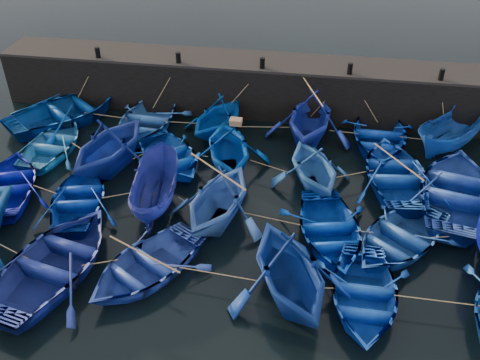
% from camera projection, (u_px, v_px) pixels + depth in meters
% --- Properties ---
extents(ground, '(120.00, 120.00, 0.00)m').
position_uv_depth(ground, '(225.00, 249.00, 18.58)').
color(ground, black).
rests_on(ground, ground).
extents(quay_wall, '(26.00, 2.50, 2.50)m').
position_uv_depth(quay_wall, '(264.00, 87.00, 26.33)').
color(quay_wall, black).
rests_on(quay_wall, ground).
extents(quay_top, '(26.00, 2.50, 0.12)m').
position_uv_depth(quay_top, '(264.00, 62.00, 25.58)').
color(quay_top, black).
rests_on(quay_top, quay_wall).
extents(bollard_0, '(0.24, 0.24, 0.50)m').
position_uv_depth(bollard_0, '(98.00, 52.00, 25.73)').
color(bollard_0, black).
rests_on(bollard_0, quay_top).
extents(bollard_1, '(0.24, 0.24, 0.50)m').
position_uv_depth(bollard_1, '(178.00, 58.00, 25.20)').
color(bollard_1, black).
rests_on(bollard_1, quay_top).
extents(bollard_2, '(0.24, 0.24, 0.50)m').
position_uv_depth(bollard_2, '(262.00, 63.00, 24.67)').
color(bollard_2, black).
rests_on(bollard_2, quay_top).
extents(bollard_3, '(0.24, 0.24, 0.50)m').
position_uv_depth(bollard_3, '(350.00, 69.00, 24.15)').
color(bollard_3, black).
rests_on(bollard_3, quay_top).
extents(bollard_4, '(0.24, 0.24, 0.50)m').
position_uv_depth(bollard_4, '(442.00, 75.00, 23.62)').
color(bollard_4, black).
rests_on(bollard_4, quay_top).
extents(boat_0, '(6.90, 7.11, 1.20)m').
position_uv_depth(boat_0, '(66.00, 110.00, 25.69)').
color(boat_0, navy).
rests_on(boat_0, ground).
extents(boat_1, '(3.91, 5.25, 1.05)m').
position_uv_depth(boat_1, '(146.00, 120.00, 25.04)').
color(boat_1, '#26579E').
rests_on(boat_1, ground).
extents(boat_2, '(4.44, 4.75, 2.01)m').
position_uv_depth(boat_2, '(218.00, 116.00, 24.36)').
color(boat_2, '#003E9A').
rests_on(boat_2, ground).
extents(boat_3, '(4.38, 4.95, 2.41)m').
position_uv_depth(boat_3, '(310.00, 116.00, 23.96)').
color(boat_3, '#192C9D').
rests_on(boat_3, ground).
extents(boat_4, '(3.63, 5.07, 1.05)m').
position_uv_depth(boat_4, '(379.00, 136.00, 23.88)').
color(boat_4, '#0833A0').
rests_on(boat_4, ground).
extents(boat_5, '(4.14, 4.55, 1.74)m').
position_uv_depth(boat_5, '(450.00, 135.00, 23.23)').
color(boat_5, '#13448F').
rests_on(boat_5, ground).
extents(boat_6, '(3.28, 4.40, 0.88)m').
position_uv_depth(boat_6, '(53.00, 144.00, 23.49)').
color(boat_6, '#246CB8').
rests_on(boat_6, ground).
extents(boat_7, '(5.05, 5.50, 2.43)m').
position_uv_depth(boat_7, '(110.00, 144.00, 21.99)').
color(boat_7, navy).
rests_on(boat_7, ground).
extents(boat_8, '(5.23, 5.36, 0.91)m').
position_uv_depth(boat_8, '(169.00, 155.00, 22.69)').
color(boat_8, blue).
rests_on(boat_8, ground).
extents(boat_9, '(4.66, 5.04, 2.20)m').
position_uv_depth(boat_9, '(229.00, 147.00, 22.00)').
color(boat_9, '#003A97').
rests_on(boat_9, ground).
extents(boat_10, '(4.48, 4.78, 2.02)m').
position_uv_depth(boat_10, '(314.00, 166.00, 21.03)').
color(boat_10, '#2860B2').
rests_on(boat_10, ground).
extents(boat_11, '(4.23, 5.49, 1.06)m').
position_uv_depth(boat_11, '(396.00, 173.00, 21.47)').
color(boat_11, '#0E3C94').
rests_on(boat_11, ground).
extents(boat_12, '(5.32, 6.57, 1.21)m').
position_uv_depth(boat_12, '(457.00, 190.00, 20.37)').
color(boat_12, '#20429F').
rests_on(boat_12, ground).
extents(boat_13, '(4.51, 5.29, 0.93)m').
position_uv_depth(boat_13, '(10.00, 184.00, 20.95)').
color(boat_13, '#030B88').
rests_on(boat_13, ground).
extents(boat_14, '(3.94, 4.83, 0.88)m').
position_uv_depth(boat_14, '(79.00, 198.00, 20.23)').
color(boat_14, '#052D91').
rests_on(boat_14, ground).
extents(boat_15, '(2.08, 4.43, 1.65)m').
position_uv_depth(boat_15, '(155.00, 189.00, 20.07)').
color(boat_15, navy).
rests_on(boat_15, ground).
extents(boat_16, '(4.59, 5.02, 2.25)m').
position_uv_depth(boat_16, '(218.00, 198.00, 19.13)').
color(boat_16, '#315AB7').
rests_on(boat_16, ground).
extents(boat_17, '(4.14, 5.10, 0.93)m').
position_uv_depth(boat_17, '(330.00, 230.00, 18.67)').
color(boat_17, '#0333A2').
rests_on(boat_17, ground).
extents(boat_18, '(5.36, 5.64, 0.95)m').
position_uv_depth(boat_18, '(399.00, 237.00, 18.37)').
color(boat_18, '#1F4E9A').
rests_on(boat_18, ground).
extents(boat_21, '(4.98, 6.17, 1.13)m').
position_uv_depth(boat_21, '(55.00, 262.00, 17.23)').
color(boat_21, navy).
rests_on(boat_21, ground).
extents(boat_22, '(5.02, 5.44, 0.92)m').
position_uv_depth(boat_22, '(145.00, 265.00, 17.27)').
color(boat_22, '#29439F').
rests_on(boat_22, ground).
extents(boat_23, '(5.43, 5.74, 2.38)m').
position_uv_depth(boat_23, '(289.00, 269.00, 16.08)').
color(boat_23, navy).
rests_on(boat_23, ground).
extents(boat_24, '(3.11, 4.34, 0.90)m').
position_uv_depth(boat_24, '(363.00, 294.00, 16.26)').
color(boat_24, blue).
rests_on(boat_24, ground).
extents(wooden_crate, '(0.49, 0.38, 0.23)m').
position_uv_depth(wooden_crate, '(236.00, 122.00, 21.26)').
color(wooden_crate, '#936340').
rests_on(wooden_crate, boat_9).
extents(mooring_ropes, '(17.80, 11.66, 2.10)m').
position_uv_depth(mooring_ropes, '(247.00, 153.00, 22.03)').
color(mooring_ropes, tan).
rests_on(mooring_ropes, ground).
extents(loose_oars, '(10.65, 11.67, 1.55)m').
position_uv_depth(loose_oars, '(277.00, 163.00, 19.96)').
color(loose_oars, '#99724C').
rests_on(loose_oars, ground).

